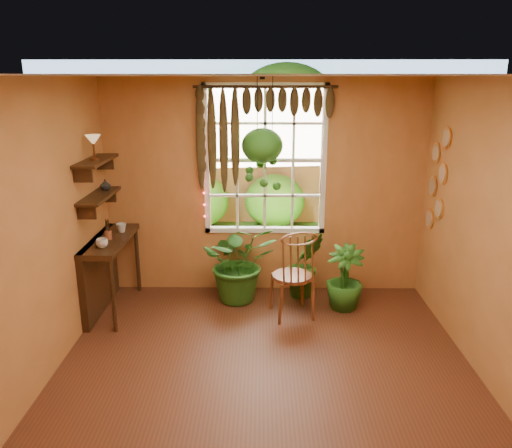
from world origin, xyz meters
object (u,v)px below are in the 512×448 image
at_px(windsor_chair, 293,287).
at_px(hanging_basket, 262,148).
at_px(counter_ledge, 103,266).
at_px(potted_plant_mid, 305,264).
at_px(potted_plant_left, 240,262).

xyz_separation_m(windsor_chair, hanging_basket, (-0.36, 0.58, 1.53)).
relative_size(counter_ledge, potted_plant_mid, 1.40).
relative_size(potted_plant_left, hanging_basket, 0.76).
bearing_deg(windsor_chair, potted_plant_left, 130.19).
xyz_separation_m(counter_ledge, hanging_basket, (1.87, 0.43, 1.34)).
xyz_separation_m(windsor_chair, potted_plant_mid, (0.18, 0.56, 0.07)).
bearing_deg(potted_plant_mid, potted_plant_left, -172.10).
distance_m(counter_ledge, hanging_basket, 2.34).
bearing_deg(hanging_basket, potted_plant_mid, -2.21).
bearing_deg(counter_ledge, windsor_chair, -3.89).
distance_m(potted_plant_left, hanging_basket, 1.42).
height_order(counter_ledge, hanging_basket, hanging_basket).
xyz_separation_m(counter_ledge, potted_plant_left, (1.60, 0.29, -0.05)).
bearing_deg(counter_ledge, hanging_basket, 12.82).
bearing_deg(potted_plant_left, hanging_basket, 26.25).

